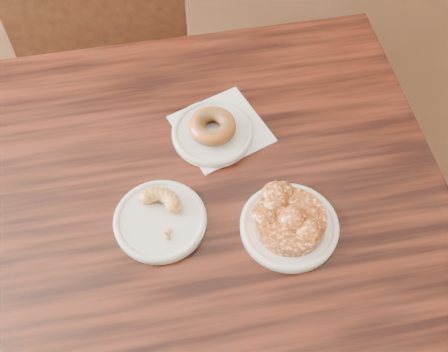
{
  "coord_description": "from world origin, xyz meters",
  "views": [
    {
      "loc": [
        0.01,
        -0.8,
        1.65
      ],
      "look_at": [
        0.01,
        -0.24,
        0.8
      ],
      "focal_mm": 45.0,
      "sensor_mm": 36.0,
      "label": 1
    }
  ],
  "objects_px": {
    "cafe_table": "(219,275)",
    "apple_fritter": "(291,219)",
    "chair_far": "(114,32)",
    "glazed_donut": "(212,126)",
    "cruller_fragment": "(159,216)"
  },
  "relations": [
    {
      "from": "chair_far",
      "to": "apple_fritter",
      "type": "relative_size",
      "value": 5.18
    },
    {
      "from": "cafe_table",
      "to": "glazed_donut",
      "type": "bearing_deg",
      "value": 84.0
    },
    {
      "from": "apple_fritter",
      "to": "cruller_fragment",
      "type": "distance_m",
      "value": 0.23
    },
    {
      "from": "chair_far",
      "to": "apple_fritter",
      "type": "distance_m",
      "value": 1.02
    },
    {
      "from": "glazed_donut",
      "to": "cruller_fragment",
      "type": "distance_m",
      "value": 0.22
    },
    {
      "from": "chair_far",
      "to": "cafe_table",
      "type": "bearing_deg",
      "value": 109.28
    },
    {
      "from": "chair_far",
      "to": "glazed_donut",
      "type": "xyz_separation_m",
      "value": [
        0.31,
        -0.64,
        0.33
      ]
    },
    {
      "from": "apple_fritter",
      "to": "cruller_fragment",
      "type": "relative_size",
      "value": 1.71
    },
    {
      "from": "cruller_fragment",
      "to": "glazed_donut",
      "type": "bearing_deg",
      "value": 64.04
    },
    {
      "from": "chair_far",
      "to": "apple_fritter",
      "type": "height_order",
      "value": "chair_far"
    },
    {
      "from": "cafe_table",
      "to": "chair_far",
      "type": "height_order",
      "value": "chair_far"
    },
    {
      "from": "cafe_table",
      "to": "apple_fritter",
      "type": "distance_m",
      "value": 0.43
    },
    {
      "from": "chair_far",
      "to": "cruller_fragment",
      "type": "height_order",
      "value": "chair_far"
    },
    {
      "from": "glazed_donut",
      "to": "apple_fritter",
      "type": "height_order",
      "value": "apple_fritter"
    },
    {
      "from": "glazed_donut",
      "to": "cruller_fragment",
      "type": "bearing_deg",
      "value": -115.96
    }
  ]
}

